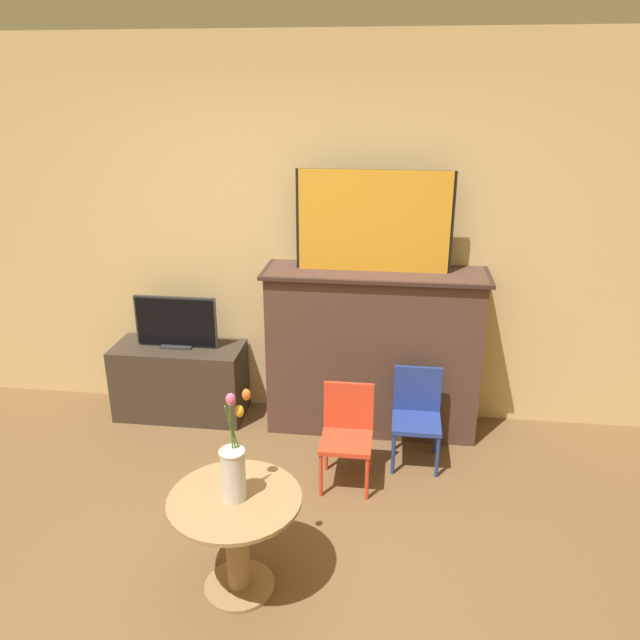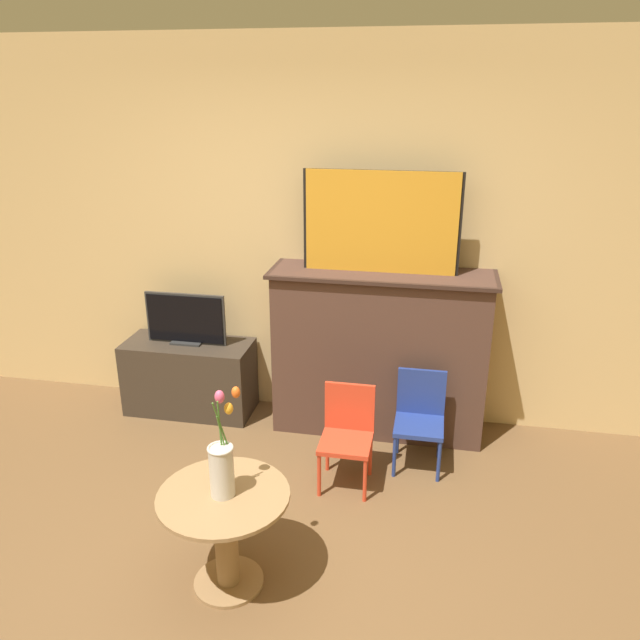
% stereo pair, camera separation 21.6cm
% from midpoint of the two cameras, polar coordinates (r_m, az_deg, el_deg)
% --- Properties ---
extents(ground_plane, '(14.00, 14.00, 0.00)m').
position_cam_midpoint_polar(ground_plane, '(3.29, -6.29, -25.30)').
color(ground_plane, brown).
extents(wall_back, '(8.00, 0.06, 2.70)m').
position_cam_midpoint_polar(wall_back, '(4.48, 1.04, 7.66)').
color(wall_back, tan).
rests_on(wall_back, ground).
extents(fireplace_mantel, '(1.53, 0.47, 1.18)m').
position_cam_midpoint_polar(fireplace_mantel, '(4.42, 6.86, -2.84)').
color(fireplace_mantel, '#4C3328').
rests_on(fireplace_mantel, ground).
extents(painting, '(1.04, 0.03, 0.67)m').
position_cam_midpoint_polar(painting, '(4.15, 7.10, 8.84)').
color(painting, black).
rests_on(painting, fireplace_mantel).
extents(tv_stand, '(0.95, 0.42, 0.56)m').
position_cam_midpoint_polar(tv_stand, '(4.84, -10.56, -5.13)').
color(tv_stand, '#382D23').
rests_on(tv_stand, ground).
extents(tv_monitor, '(0.61, 0.12, 0.38)m').
position_cam_midpoint_polar(tv_monitor, '(4.67, -10.90, 0.01)').
color(tv_monitor, '#2D2D2D').
rests_on(tv_monitor, tv_stand).
extents(chair_red, '(0.31, 0.31, 0.64)m').
position_cam_midpoint_polar(chair_red, '(3.92, 4.12, -10.08)').
color(chair_red, red).
rests_on(chair_red, ground).
extents(chair_blue, '(0.31, 0.31, 0.64)m').
position_cam_midpoint_polar(chair_blue, '(4.16, 10.60, -8.51)').
color(chair_blue, navy).
rests_on(chair_blue, ground).
extents(side_table, '(0.64, 0.64, 0.54)m').
position_cam_midpoint_polar(side_table, '(3.21, -6.65, -18.27)').
color(side_table, '#99754C').
rests_on(side_table, ground).
extents(vase_tulips, '(0.13, 0.19, 0.52)m').
position_cam_midpoint_polar(vase_tulips, '(3.00, -6.87, -12.97)').
color(vase_tulips, beige).
rests_on(vase_tulips, side_table).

